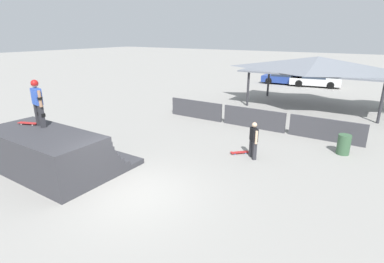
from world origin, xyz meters
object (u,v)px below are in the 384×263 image
bystander_walking (254,138)px  parked_car_white (315,80)px  trash_bin (344,144)px  parked_car_blue (283,78)px  skateboard_on_ground (239,152)px  skateboard_on_deck (29,123)px  skater_on_deck (37,100)px

bystander_walking → parked_car_white: bearing=-39.4°
bystander_walking → trash_bin: bearing=-95.0°
bystander_walking → parked_car_blue: bystander_walking is taller
trash_bin → bystander_walking: bearing=-140.4°
trash_bin → parked_car_white: size_ratio=0.18×
bystander_walking → parked_car_white: bystander_walking is taller
trash_bin → parked_car_white: parked_car_white is taller
bystander_walking → parked_car_white: size_ratio=0.32×
bystander_walking → parked_car_blue: 19.95m
skateboard_on_ground → trash_bin: size_ratio=0.84×
bystander_walking → trash_bin: 3.93m
skateboard_on_ground → parked_car_blue: (-4.11, 19.25, 0.54)m
skateboard_on_deck → trash_bin: 12.65m
bystander_walking → skater_on_deck: bearing=83.0°
bystander_walking → trash_bin: (3.01, 2.49, -0.42)m
skater_on_deck → parked_car_blue: size_ratio=0.42×
skateboard_on_deck → parked_car_blue: skateboard_on_deck is taller
skateboard_on_deck → parked_car_blue: (2.29, 24.46, -1.00)m
skateboard_on_ground → parked_car_white: bearing=-133.4°
bystander_walking → trash_bin: bystander_walking is taller
trash_bin → skateboard_on_deck: bearing=-143.0°
skateboard_on_ground → parked_car_white: parked_car_white is taller
skateboard_on_deck → bystander_walking: 8.73m
bystander_walking → trash_bin: size_ratio=1.78×
parked_car_blue → skater_on_deck: bearing=-97.9°
skateboard_on_deck → skater_on_deck: bearing=-8.6°
skater_on_deck → parked_car_blue: (1.67, 24.33, -1.94)m
skateboard_on_ground → parked_car_blue: 19.69m
skateboard_on_ground → parked_car_blue: size_ratio=0.17×
bystander_walking → parked_car_white: 19.55m
parked_car_blue → parked_car_white: 2.99m
trash_bin → parked_car_blue: bearing=114.7°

